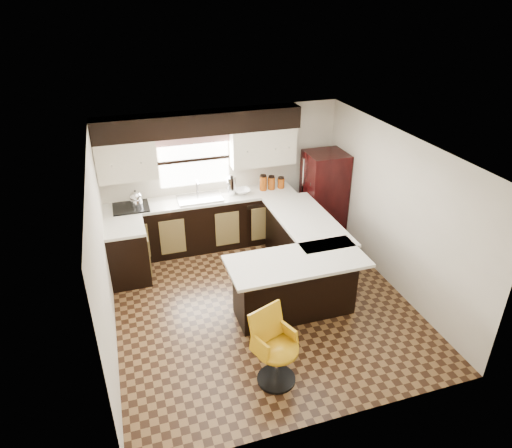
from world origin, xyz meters
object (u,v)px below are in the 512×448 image
object	(u,v)px
peninsula_long	(302,247)
peninsula_return	(295,286)
bar_chair	(277,350)
refrigerator	(324,195)

from	to	relation	value
peninsula_long	peninsula_return	bearing A→B (deg)	-118.30
peninsula_long	bar_chair	distance (m)	2.43
peninsula_return	bar_chair	xyz separation A→B (m)	(-0.68, -1.13, 0.02)
refrigerator	bar_chair	world-z (taller)	refrigerator
refrigerator	bar_chair	size ratio (longest dim) A/B	1.70
peninsula_return	refrigerator	size ratio (longest dim) A/B	1.02
refrigerator	peninsula_long	bearing A→B (deg)	-129.09
peninsula_return	bar_chair	world-z (taller)	bar_chair
refrigerator	bar_chair	bearing A→B (deg)	-123.01
bar_chair	peninsula_long	bearing A→B (deg)	38.57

